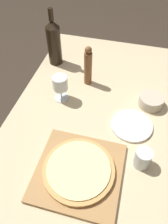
# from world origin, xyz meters

# --- Properties ---
(ground_plane) EXTENTS (12.00, 12.00, 0.00)m
(ground_plane) POSITION_xyz_m (0.00, 0.00, 0.00)
(ground_plane) COLOR #382D23
(dining_table) EXTENTS (0.99, 1.51, 0.72)m
(dining_table) POSITION_xyz_m (0.00, 0.00, 0.64)
(dining_table) COLOR #CCB78E
(dining_table) RESTS_ON ground_plane
(cutting_board) EXTENTS (0.35, 0.35, 0.02)m
(cutting_board) POSITION_xyz_m (-0.06, -0.29, 0.73)
(cutting_board) COLOR #A87A47
(cutting_board) RESTS_ON dining_table
(pizza) EXTENTS (0.30, 0.30, 0.02)m
(pizza) POSITION_xyz_m (-0.06, -0.29, 0.75)
(pizza) COLOR tan
(pizza) RESTS_ON cutting_board
(wine_bottle) EXTENTS (0.08, 0.08, 0.35)m
(wine_bottle) POSITION_xyz_m (-0.41, 0.41, 0.86)
(wine_bottle) COLOR black
(wine_bottle) RESTS_ON dining_table
(pepper_mill) EXTENTS (0.04, 0.04, 0.24)m
(pepper_mill) POSITION_xyz_m (-0.16, 0.27, 0.83)
(pepper_mill) COLOR brown
(pepper_mill) RESTS_ON dining_table
(wine_glass) EXTENTS (0.08, 0.08, 0.15)m
(wine_glass) POSITION_xyz_m (-0.27, 0.11, 0.82)
(wine_glass) COLOR silver
(wine_glass) RESTS_ON dining_table
(small_bowl) EXTENTS (0.13, 0.13, 0.06)m
(small_bowl) POSITION_xyz_m (0.20, 0.18, 0.75)
(small_bowl) COLOR beige
(small_bowl) RESTS_ON dining_table
(drinking_tumbler) EXTENTS (0.07, 0.07, 0.09)m
(drinking_tumbler) POSITION_xyz_m (0.19, -0.18, 0.77)
(drinking_tumbler) COLOR silver
(drinking_tumbler) RESTS_ON dining_table
(dinner_plate) EXTENTS (0.20, 0.20, 0.01)m
(dinner_plate) POSITION_xyz_m (0.13, 0.01, 0.73)
(dinner_plate) COLOR silver
(dinner_plate) RESTS_ON dining_table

